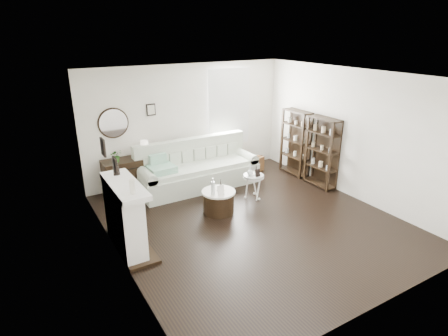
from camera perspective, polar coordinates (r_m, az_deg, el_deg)
room at (r=9.19m, az=-1.27°, el=8.96°), size 5.50×5.50×5.50m
fireplace at (r=6.31m, az=-14.81°, el=-7.52°), size 0.50×1.40×1.84m
shelf_unit_far at (r=9.37m, az=10.85°, el=3.82°), size 0.30×0.80×1.60m
shelf_unit_near at (r=8.75m, az=14.70°, el=2.32°), size 0.30×0.80×1.60m
sofa at (r=8.62m, az=-4.16°, el=-0.48°), size 2.75×0.95×1.07m
quilt at (r=8.08m, az=-9.47°, el=-0.17°), size 0.57×0.48×0.14m
suitcase at (r=9.50m, az=4.60°, el=0.45°), size 0.59×0.30×0.38m
dresser at (r=8.47m, az=-13.93°, el=-1.15°), size 1.19×0.51×0.79m
table_lamp at (r=8.38m, az=-12.01°, el=2.94°), size 0.26×0.26×0.36m
potted_plant at (r=8.18m, az=-16.11°, el=1.83°), size 0.27×0.24×0.27m
drum_table at (r=7.40m, az=-0.82°, el=-5.13°), size 0.66×0.66×0.46m
pedestal_table at (r=7.94m, az=4.51°, el=-1.36°), size 0.44×0.44×0.53m
eiffel_drum at (r=7.34m, az=-0.52°, el=-2.60°), size 0.14×0.14×0.19m
bottle_drum at (r=7.11m, az=-1.70°, el=-2.83°), size 0.08×0.08×0.32m
card_frame_drum at (r=7.12m, az=-0.49°, el=-3.38°), size 0.15×0.06×0.19m
eiffel_ped at (r=7.95m, az=4.93°, el=-0.20°), size 0.12×0.12×0.20m
flask_ped at (r=7.85m, az=4.00°, el=-0.32°), size 0.13×0.13×0.23m
card_frame_ped at (r=7.81m, az=5.13°, el=-0.75°), size 0.12×0.06×0.16m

